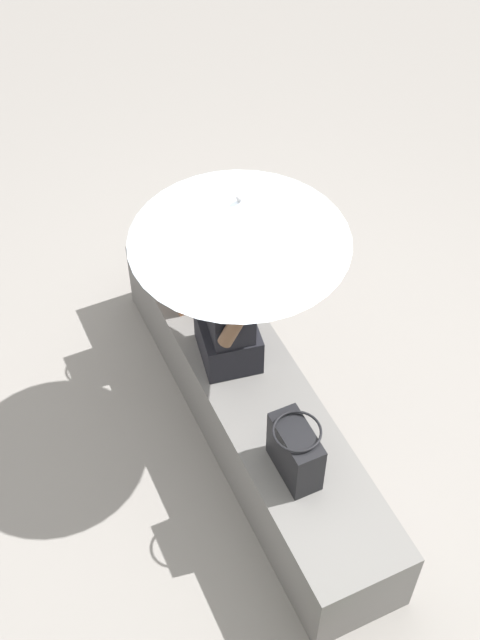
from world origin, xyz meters
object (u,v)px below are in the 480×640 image
at_px(handbag_black, 295,451).
at_px(person_seated, 228,302).
at_px(parasol, 239,221).
at_px(tote_bag_canvas, 184,273).

bearing_deg(handbag_black, person_seated, 179.01).
height_order(parasol, handbag_black, parasol).
height_order(person_seated, handbag_black, person_seated).
distance_m(handbag_black, tote_bag_canvas, 1.23).
xyz_separation_m(parasol, handbag_black, (0.68, -0.04, -0.79)).
bearing_deg(tote_bag_canvas, person_seated, 4.74).
xyz_separation_m(person_seated, handbag_black, (0.75, -0.01, -0.23)).
distance_m(person_seated, parasol, 0.56).
bearing_deg(parasol, person_seated, -156.67).
height_order(handbag_black, tote_bag_canvas, tote_bag_canvas).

